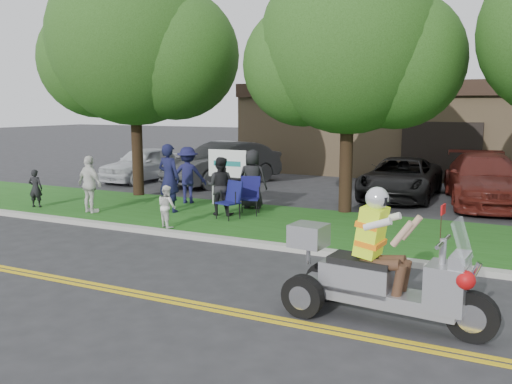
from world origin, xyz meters
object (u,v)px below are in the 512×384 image
at_px(lawn_chair_a, 231,197).
at_px(spectator_adult_mid, 220,186).
at_px(trike_scooter, 377,276).
at_px(lawn_chair_b, 250,193).
at_px(parked_car_right, 485,180).
at_px(parked_car_far_left, 144,164).
at_px(parked_car_mid, 401,178).
at_px(spectator_adult_left, 169,178).
at_px(parked_car_left, 223,163).
at_px(spectator_adult_right, 90,184).

bearing_deg(lawn_chair_a, spectator_adult_mid, 167.64).
xyz_separation_m(trike_scooter, lawn_chair_a, (-5.02, 4.92, -0.02)).
relative_size(lawn_chair_b, parked_car_right, 0.19).
xyz_separation_m(lawn_chair_b, parked_car_far_left, (-7.15, 4.66, 0.01)).
height_order(trike_scooter, parked_car_mid, trike_scooter).
bearing_deg(parked_car_right, lawn_chair_b, -149.30).
xyz_separation_m(lawn_chair_b, parked_car_mid, (3.06, 5.00, -0.02)).
bearing_deg(spectator_adult_left, parked_car_far_left, -41.87).
xyz_separation_m(trike_scooter, parked_car_right, (0.77, 10.68, 0.09)).
bearing_deg(parked_car_far_left, spectator_adult_mid, -33.86).
bearing_deg(spectator_adult_left, trike_scooter, 149.84).
relative_size(spectator_adult_left, spectator_adult_mid, 1.20).
bearing_deg(parked_car_mid, lawn_chair_b, -122.46).
xyz_separation_m(lawn_chair_b, parked_car_right, (5.62, 5.02, 0.09)).
relative_size(parked_car_left, parked_car_mid, 1.04).
bearing_deg(lawn_chair_b, trike_scooter, -67.06).
relative_size(lawn_chair_a, parked_car_far_left, 0.24).
relative_size(trike_scooter, lawn_chair_a, 3.01).
bearing_deg(spectator_adult_right, trike_scooter, 166.78).
xyz_separation_m(spectator_adult_left, parked_car_mid, (5.20, 5.72, -0.39)).
height_order(spectator_adult_mid, parked_car_far_left, spectator_adult_mid).
bearing_deg(parked_car_right, spectator_adult_right, -155.91).
relative_size(spectator_adult_left, spectator_adult_right, 1.20).
distance_m(spectator_adult_left, spectator_adult_mid, 1.52).
bearing_deg(lawn_chair_a, parked_car_right, 61.11).
height_order(spectator_adult_left, parked_car_left, spectator_adult_left).
relative_size(trike_scooter, parked_car_left, 0.60).
bearing_deg(parked_car_right, lawn_chair_a, -146.22).
relative_size(spectator_adult_left, parked_car_far_left, 0.47).
height_order(trike_scooter, parked_car_far_left, trike_scooter).
xyz_separation_m(lawn_chair_a, parked_car_left, (-3.59, 5.93, 0.16)).
bearing_deg(spectator_adult_right, parked_car_right, -134.37).
height_order(trike_scooter, lawn_chair_b, trike_scooter).
xyz_separation_m(spectator_adult_right, parked_car_left, (0.26, 6.96, -0.07)).
bearing_deg(lawn_chair_b, spectator_adult_left, -179.18).
distance_m(trike_scooter, parked_car_mid, 10.82).
relative_size(spectator_adult_mid, spectator_adult_right, 1.00).
height_order(spectator_adult_left, parked_car_right, spectator_adult_left).
xyz_separation_m(lawn_chair_a, parked_car_right, (5.79, 5.76, 0.11)).
bearing_deg(spectator_adult_left, parked_car_right, -138.40).
bearing_deg(lawn_chair_b, parked_car_far_left, 129.32).
bearing_deg(trike_scooter, spectator_adult_mid, 142.12).
bearing_deg(spectator_adult_mid, lawn_chair_a, 141.09).
distance_m(parked_car_far_left, parked_car_left, 3.44).
height_order(spectator_adult_mid, parked_car_mid, spectator_adult_mid).
bearing_deg(lawn_chair_b, lawn_chair_a, -120.72).
xyz_separation_m(lawn_chair_b, spectator_adult_right, (-4.02, -1.77, 0.21)).
xyz_separation_m(spectator_adult_right, parked_car_mid, (7.08, 6.78, -0.23)).
relative_size(parked_car_far_left, parked_car_left, 0.82).
bearing_deg(lawn_chair_a, parked_car_mid, 76.90).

